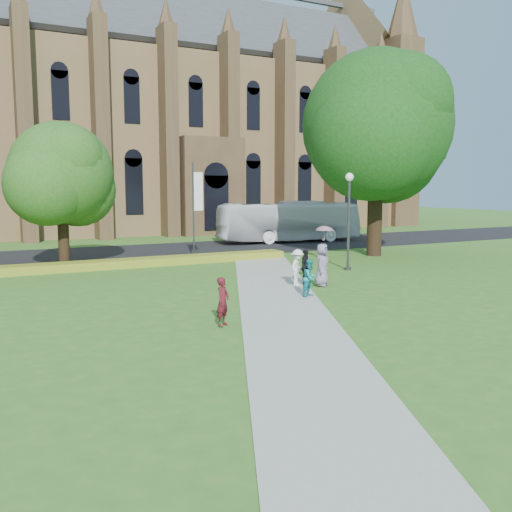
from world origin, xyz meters
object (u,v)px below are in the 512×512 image
streetlamp (349,209)px  pedestrian_0 (223,301)px  tour_coach (289,222)px  large_tree (377,126)px

streetlamp → pedestrian_0: size_ratio=3.32×
pedestrian_0 → streetlamp: bearing=-2.2°
streetlamp → tour_coach: 15.89m
large_tree → pedestrian_0: (-16.74, -12.80, -7.53)m
tour_coach → pedestrian_0: (-16.52, -23.20, -0.84)m
tour_coach → large_tree: bearing=-172.4°
tour_coach → pedestrian_0: size_ratio=7.49×
pedestrian_0 → tour_coach: bearing=15.9°
streetlamp → large_tree: (5.50, 4.50, 5.07)m
large_tree → streetlamp: bearing=-140.7°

